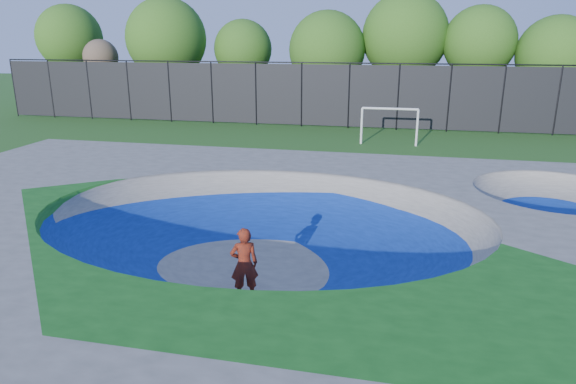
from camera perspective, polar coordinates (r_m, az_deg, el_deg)
ground at (r=13.01m, az=-2.87°, el=-8.42°), size 120.00×120.00×0.00m
skate_deck at (r=12.70m, az=-2.92°, el=-5.36°), size 22.00×14.00×1.50m
skater at (r=11.25m, az=-4.89°, el=-7.98°), size 0.72×0.61×1.67m
skateboard at (r=11.62m, az=-4.79°, el=-11.61°), size 0.80×0.50×0.05m
soccer_goal at (r=27.81m, az=11.21°, el=7.94°), size 3.01×0.12×1.99m
fence at (r=32.67m, az=6.79°, el=10.71°), size 48.09×0.09×4.04m
treeline at (r=37.55m, az=7.76°, el=16.07°), size 52.42×7.88×8.58m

